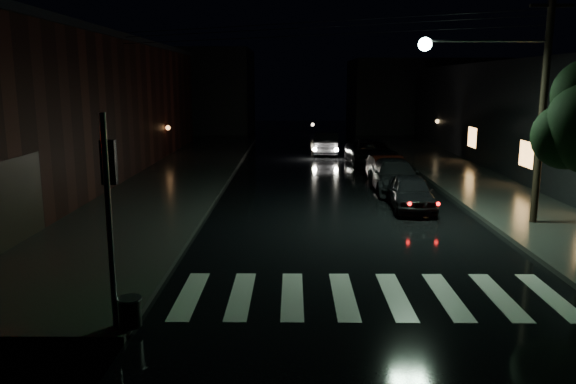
{
  "coord_description": "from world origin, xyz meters",
  "views": [
    {
      "loc": [
        1.22,
        -11.86,
        4.91
      ],
      "look_at": [
        1.06,
        4.9,
        1.6
      ],
      "focal_mm": 35.0,
      "sensor_mm": 36.0,
      "label": 1
    }
  ],
  "objects_px": {
    "parked_car_d": "(371,153)",
    "parked_car_b": "(388,170)",
    "parked_car_a": "(411,192)",
    "parked_car_c": "(394,176)",
    "oncoming_car": "(327,143)"
  },
  "relations": [
    {
      "from": "oncoming_car",
      "to": "parked_car_b",
      "type": "bearing_deg",
      "value": 106.34
    },
    {
      "from": "parked_car_d",
      "to": "oncoming_car",
      "type": "height_order",
      "value": "parked_car_d"
    },
    {
      "from": "parked_car_b",
      "to": "oncoming_car",
      "type": "xyz_separation_m",
      "value": [
        -2.3,
        11.37,
        0.07
      ]
    },
    {
      "from": "parked_car_d",
      "to": "oncoming_car",
      "type": "distance_m",
      "value": 5.75
    },
    {
      "from": "parked_car_b",
      "to": "oncoming_car",
      "type": "distance_m",
      "value": 11.6
    },
    {
      "from": "parked_car_c",
      "to": "parked_car_d",
      "type": "bearing_deg",
      "value": 89.99
    },
    {
      "from": "parked_car_c",
      "to": "oncoming_car",
      "type": "bearing_deg",
      "value": 99.91
    },
    {
      "from": "parked_car_c",
      "to": "parked_car_b",
      "type": "bearing_deg",
      "value": 89.99
    },
    {
      "from": "parked_car_a",
      "to": "parked_car_c",
      "type": "distance_m",
      "value": 3.62
    },
    {
      "from": "parked_car_b",
      "to": "oncoming_car",
      "type": "bearing_deg",
      "value": 98.0
    },
    {
      "from": "parked_car_a",
      "to": "parked_car_c",
      "type": "bearing_deg",
      "value": 92.63
    },
    {
      "from": "parked_car_d",
      "to": "parked_car_b",
      "type": "bearing_deg",
      "value": -91.84
    },
    {
      "from": "parked_car_a",
      "to": "oncoming_car",
      "type": "distance_m",
      "value": 16.93
    },
    {
      "from": "parked_car_c",
      "to": "oncoming_car",
      "type": "xyz_separation_m",
      "value": [
        -2.3,
        13.15,
        0.04
      ]
    },
    {
      "from": "parked_car_a",
      "to": "parked_car_d",
      "type": "height_order",
      "value": "parked_car_d"
    }
  ]
}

